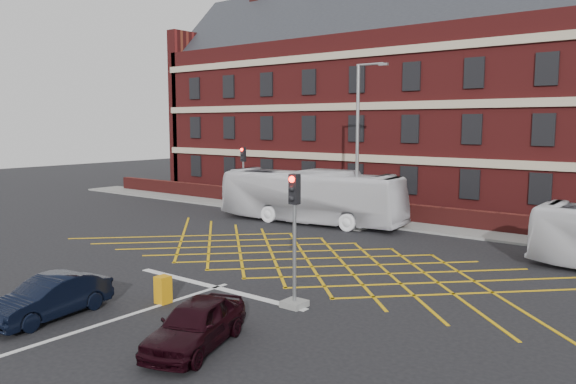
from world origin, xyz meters
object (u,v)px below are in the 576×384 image
Objects in this scene: car_maroon at (196,324)px; traffic_light_far at (243,185)px; street_lamp at (358,174)px; car_navy at (50,297)px; bus_left at (311,196)px; direction_signs at (231,186)px; traffic_light_near at (294,253)px; utility_cabinet at (163,290)px.

traffic_light_far reaches higher than car_maroon.
car_navy is at bearing -89.62° from street_lamp.
car_navy is 18.23m from street_lamp.
direction_signs is (-8.94, 2.61, -0.20)m from bus_left.
traffic_light_near is 0.47× the size of street_lamp.
car_navy is 21.33m from traffic_light_far.
direction_signs is at bearing 128.09° from utility_cabinet.
car_maroon is at bearing -90.51° from traffic_light_near.
traffic_light_near is (8.51, -12.72, 0.18)m from bus_left.
direction_signs is (-12.14, 2.61, -1.73)m from street_lamp.
car_navy is at bearing -175.24° from bus_left.
car_navy is 3.40m from utility_cabinet.
car_maroon is at bearing -27.53° from utility_cabinet.
utility_cabinet is (1.58, 3.01, -0.18)m from car_navy.
street_lamp reaches higher than bus_left.
bus_left is at bearing 92.31° from car_navy.
traffic_light_far is (-14.74, 13.69, 0.00)m from traffic_light_near.
bus_left is 3.55m from street_lamp.
street_lamp is (9.43, -0.98, 1.34)m from traffic_light_far.
car_maroon is 4.35m from traffic_light_near.
direction_signs reaches higher than car_maroon.
street_lamp is (-5.28, 16.92, 2.47)m from car_maroon.
traffic_light_near is 20.12m from traffic_light_far.
direction_signs is (-17.46, 15.33, -0.39)m from traffic_light_near.
bus_left reaches higher than car_navy.
street_lamp is 4.10× the size of direction_signs.
bus_left is 2.65× the size of traffic_light_near.
utility_cabinet is at bearing -83.55° from street_lamp.
utility_cabinet is (4.90, -15.06, -1.13)m from bus_left.
traffic_light_far is (-9.55, 19.04, 1.14)m from car_navy.
traffic_light_far reaches higher than bus_left.
traffic_light_near is at bearing -41.28° from direction_signs.
street_lamp is (3.20, -0.00, 1.53)m from bus_left.
direction_signs is at bearing 148.93° from traffic_light_far.
direction_signs is (-12.26, 20.67, 0.75)m from car_navy.
utility_cabinet is at bearing -55.22° from traffic_light_far.
car_navy is 1.74× the size of direction_signs.
car_maroon is 0.42× the size of street_lamp.
bus_left is at bearing 98.02° from car_maroon.
traffic_light_far is (-14.71, 17.89, 1.13)m from car_maroon.
street_lamp is (-5.32, 12.72, 1.34)m from traffic_light_near.
car_navy is at bearing -63.36° from traffic_light_far.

